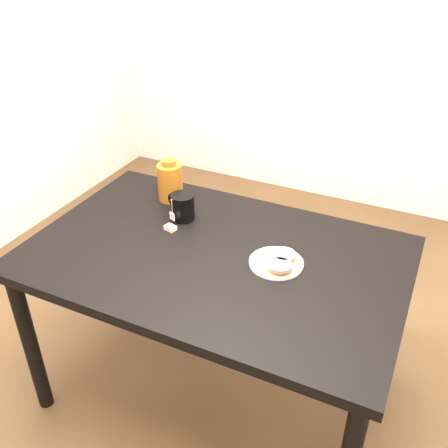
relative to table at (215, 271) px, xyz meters
The scene contains 9 objects.
ground_plane 0.67m from the table, ahead, with size 4.00×4.00×0.00m, color brown.
wall_back 2.11m from the table, 90.00° to the left, with size 3.50×0.02×2.70m, color beige.
table is the anchor object (origin of this frame).
plate 0.25m from the table, ahead, with size 0.20×0.20×0.01m.
bagel_back 0.28m from the table, 12.79° to the left, with size 0.11×0.11×0.03m.
bagel_front 0.28m from the table, ahead, with size 0.10×0.10×0.03m.
mug 0.32m from the table, 144.31° to the left, with size 0.16×0.13×0.11m.
teabag_pouch 0.26m from the table, 164.08° to the left, with size 0.04×0.03×0.02m, color #C6B793.
bagel_package 0.49m from the table, 141.21° to the left, with size 0.12×0.12×0.19m.
Camera 1 is at (0.69, -1.36, 1.82)m, focal length 40.00 mm.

